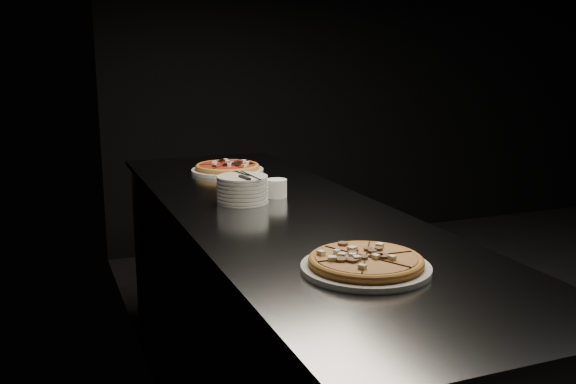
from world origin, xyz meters
name	(u,v)px	position (x,y,z in m)	size (l,w,h in m)	color
wall_left	(171,70)	(-2.50, 0.00, 1.40)	(0.02, 5.00, 2.80)	black
wall_back	(417,58)	(0.00, 2.50, 1.40)	(5.00, 0.02, 2.80)	black
counter	(282,331)	(-2.13, 0.00, 0.46)	(0.74, 2.44, 0.92)	slate
pizza_mushroom	(366,263)	(-2.17, -0.68, 0.94)	(0.33, 0.33, 0.04)	silver
pizza_tomato	(227,168)	(-2.11, 0.74, 0.94)	(0.35, 0.35, 0.04)	silver
plate_stack	(243,189)	(-2.22, 0.15, 0.97)	(0.18, 0.18, 0.10)	silver
cutlery	(245,176)	(-2.22, 0.14, 1.02)	(0.07, 0.20, 0.01)	silver
ramekin	(277,188)	(-2.08, 0.18, 0.96)	(0.08, 0.08, 0.07)	silver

